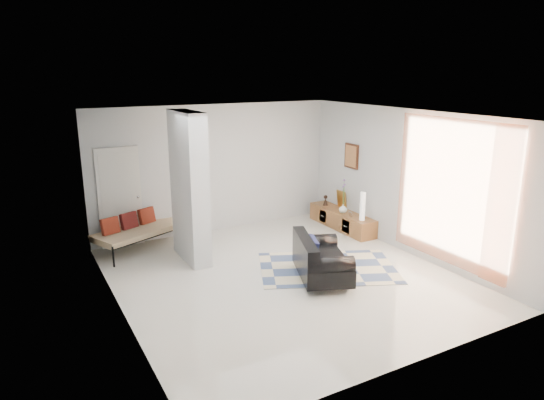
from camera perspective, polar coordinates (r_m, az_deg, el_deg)
floor at (r=8.58m, az=1.39°, el=-9.03°), size 6.00×6.00×0.00m
ceiling at (r=7.86m, az=1.52°, el=9.95°), size 6.00×6.00×0.00m
wall_back at (r=10.74m, az=-6.66°, el=3.68°), size 6.00×0.00×6.00m
wall_front at (r=5.85m, az=16.53°, el=-6.65°), size 6.00×0.00×6.00m
wall_left at (r=7.18m, az=-17.89°, el=-2.71°), size 0.00×6.00×6.00m
wall_right at (r=9.75m, az=15.56°, el=2.06°), size 0.00×6.00×6.00m
partition_column at (r=9.08m, az=-9.71°, el=1.47°), size 0.35×1.20×2.80m
hallway_door at (r=10.20m, az=-17.47°, el=0.28°), size 0.85×0.06×2.04m
curtain at (r=8.92m, az=20.33°, el=0.82°), size 0.00×2.55×2.55m
wall_art at (r=10.93m, az=9.34°, el=5.12°), size 0.04×0.45×0.55m
media_console at (r=11.15m, az=8.20°, el=-2.28°), size 0.45×1.96×0.80m
loveseat at (r=8.38m, az=5.56°, el=-6.97°), size 1.23×1.56×0.76m
daybed at (r=10.09m, az=-15.34°, el=-3.32°), size 2.04×1.47×0.77m
area_rug at (r=8.99m, az=6.55°, el=-7.91°), size 2.89×2.49×0.01m
cylinder_lamp at (r=10.45m, az=10.62°, el=-0.73°), size 0.11×0.11×0.61m
bronze_figurine at (r=11.49m, az=6.31°, el=-0.04°), size 0.14×0.14×0.25m
vase at (r=10.96m, az=8.37°, el=-0.99°), size 0.20×0.20×0.20m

